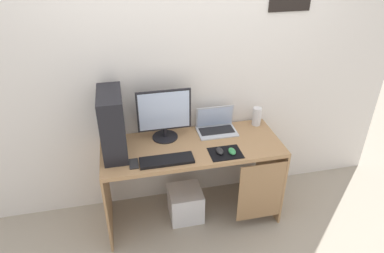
{
  "coord_description": "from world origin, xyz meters",
  "views": [
    {
      "loc": [
        -0.52,
        -2.35,
        2.34
      ],
      "look_at": [
        0.0,
        0.0,
        0.94
      ],
      "focal_mm": 32.24,
      "sensor_mm": 36.0,
      "label": 1
    }
  ],
  "objects_px": {
    "speaker": "(257,116)",
    "laptop": "(216,126)",
    "keyboard": "(167,160)",
    "mouse_right": "(232,151)",
    "mouse_left": "(220,151)",
    "subwoofer": "(185,203)",
    "pc_tower": "(112,124)",
    "cell_phone": "(134,164)",
    "monitor": "(164,115)"
  },
  "relations": [
    {
      "from": "keyboard",
      "to": "speaker",
      "type": "bearing_deg",
      "value": 23.95
    },
    {
      "from": "mouse_left",
      "to": "mouse_right",
      "type": "bearing_deg",
      "value": -14.74
    },
    {
      "from": "pc_tower",
      "to": "speaker",
      "type": "relative_size",
      "value": 3.08
    },
    {
      "from": "monitor",
      "to": "subwoofer",
      "type": "bearing_deg",
      "value": -53.27
    },
    {
      "from": "laptop",
      "to": "cell_phone",
      "type": "xyz_separation_m",
      "value": [
        -0.76,
        -0.35,
        -0.04
      ]
    },
    {
      "from": "mouse_left",
      "to": "speaker",
      "type": "bearing_deg",
      "value": 39.34
    },
    {
      "from": "keyboard",
      "to": "mouse_right",
      "type": "relative_size",
      "value": 4.38
    },
    {
      "from": "speaker",
      "to": "mouse_right",
      "type": "height_order",
      "value": "speaker"
    },
    {
      "from": "monitor",
      "to": "speaker",
      "type": "xyz_separation_m",
      "value": [
        0.85,
        0.05,
        -0.14
      ]
    },
    {
      "from": "pc_tower",
      "to": "subwoofer",
      "type": "bearing_deg",
      "value": -6.06
    },
    {
      "from": "speaker",
      "to": "cell_phone",
      "type": "relative_size",
      "value": 1.3
    },
    {
      "from": "speaker",
      "to": "mouse_left",
      "type": "bearing_deg",
      "value": -140.66
    },
    {
      "from": "keyboard",
      "to": "mouse_left",
      "type": "xyz_separation_m",
      "value": [
        0.43,
        0.02,
        0.01
      ]
    },
    {
      "from": "keyboard",
      "to": "mouse_left",
      "type": "height_order",
      "value": "mouse_left"
    },
    {
      "from": "pc_tower",
      "to": "mouse_right",
      "type": "relative_size",
      "value": 5.41
    },
    {
      "from": "mouse_right",
      "to": "mouse_left",
      "type": "bearing_deg",
      "value": 165.26
    },
    {
      "from": "mouse_left",
      "to": "pc_tower",
      "type": "bearing_deg",
      "value": 165.88
    },
    {
      "from": "pc_tower",
      "to": "mouse_left",
      "type": "distance_m",
      "value": 0.87
    },
    {
      "from": "pc_tower",
      "to": "mouse_left",
      "type": "xyz_separation_m",
      "value": [
        0.81,
        -0.2,
        -0.24
      ]
    },
    {
      "from": "keyboard",
      "to": "mouse_right",
      "type": "distance_m",
      "value": 0.53
    },
    {
      "from": "mouse_left",
      "to": "cell_phone",
      "type": "distance_m",
      "value": 0.69
    },
    {
      "from": "speaker",
      "to": "mouse_left",
      "type": "distance_m",
      "value": 0.6
    },
    {
      "from": "pc_tower",
      "to": "mouse_right",
      "type": "distance_m",
      "value": 0.97
    },
    {
      "from": "pc_tower",
      "to": "monitor",
      "type": "xyz_separation_m",
      "value": [
        0.42,
        0.12,
        -0.04
      ]
    },
    {
      "from": "speaker",
      "to": "laptop",
      "type": "bearing_deg",
      "value": -175.82
    },
    {
      "from": "laptop",
      "to": "mouse_right",
      "type": "bearing_deg",
      "value": -86.05
    },
    {
      "from": "mouse_left",
      "to": "subwoofer",
      "type": "bearing_deg",
      "value": 150.51
    },
    {
      "from": "monitor",
      "to": "cell_phone",
      "type": "relative_size",
      "value": 3.47
    },
    {
      "from": "pc_tower",
      "to": "laptop",
      "type": "relative_size",
      "value": 1.52
    },
    {
      "from": "speaker",
      "to": "mouse_right",
      "type": "distance_m",
      "value": 0.55
    },
    {
      "from": "monitor",
      "to": "mouse_right",
      "type": "height_order",
      "value": "monitor"
    },
    {
      "from": "monitor",
      "to": "mouse_right",
      "type": "bearing_deg",
      "value": -35.79
    },
    {
      "from": "keyboard",
      "to": "mouse_right",
      "type": "bearing_deg",
      "value": -0.54
    },
    {
      "from": "keyboard",
      "to": "mouse_left",
      "type": "bearing_deg",
      "value": 2.64
    },
    {
      "from": "mouse_left",
      "to": "mouse_right",
      "type": "distance_m",
      "value": 0.1
    },
    {
      "from": "laptop",
      "to": "speaker",
      "type": "xyz_separation_m",
      "value": [
        0.39,
        0.03,
        0.04
      ]
    },
    {
      "from": "subwoofer",
      "to": "laptop",
      "type": "bearing_deg",
      "value": 31.8
    },
    {
      "from": "mouse_right",
      "to": "subwoofer",
      "type": "distance_m",
      "value": 0.75
    },
    {
      "from": "pc_tower",
      "to": "subwoofer",
      "type": "xyz_separation_m",
      "value": [
        0.56,
        -0.06,
        -0.87
      ]
    },
    {
      "from": "laptop",
      "to": "keyboard",
      "type": "distance_m",
      "value": 0.62
    },
    {
      "from": "monitor",
      "to": "pc_tower",
      "type": "bearing_deg",
      "value": -163.86
    },
    {
      "from": "keyboard",
      "to": "subwoofer",
      "type": "relative_size",
      "value": 1.43
    },
    {
      "from": "monitor",
      "to": "speaker",
      "type": "height_order",
      "value": "monitor"
    },
    {
      "from": "laptop",
      "to": "keyboard",
      "type": "bearing_deg",
      "value": -143.78
    },
    {
      "from": "pc_tower",
      "to": "keyboard",
      "type": "distance_m",
      "value": 0.51
    },
    {
      "from": "pc_tower",
      "to": "cell_phone",
      "type": "xyz_separation_m",
      "value": [
        0.13,
        -0.21,
        -0.25
      ]
    },
    {
      "from": "mouse_right",
      "to": "speaker",
      "type": "bearing_deg",
      "value": 47.77
    },
    {
      "from": "pc_tower",
      "to": "mouse_left",
      "type": "bearing_deg",
      "value": -14.12
    },
    {
      "from": "keyboard",
      "to": "subwoofer",
      "type": "height_order",
      "value": "keyboard"
    },
    {
      "from": "subwoofer",
      "to": "mouse_left",
      "type": "bearing_deg",
      "value": -29.49
    }
  ]
}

